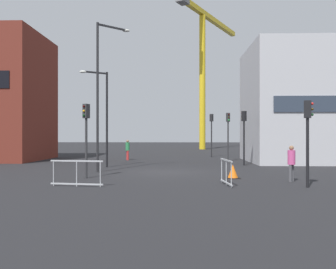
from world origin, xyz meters
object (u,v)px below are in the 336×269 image
(streetlamp_tall, at_px, (101,85))
(traffic_light_corner, at_px, (244,129))
(construction_crane, at_px, (204,53))
(streetlamp_short, at_px, (103,110))
(traffic_light_far, at_px, (86,128))
(traffic_cone_on_verge, at_px, (233,172))
(traffic_light_near, at_px, (211,128))
(pedestrian_walking, at_px, (128,148))
(traffic_light_crosswalk, at_px, (308,128))
(traffic_light_verge, at_px, (228,129))
(pedestrian_waiting, at_px, (291,161))

(streetlamp_tall, relative_size, traffic_light_corner, 2.26)
(construction_crane, relative_size, streetlamp_short, 3.29)
(traffic_light_far, bearing_deg, traffic_cone_on_verge, 1.65)
(traffic_light_near, height_order, pedestrian_walking, traffic_light_near)
(construction_crane, xyz_separation_m, traffic_light_corner, (0.85, -28.04, -11.60))
(traffic_light_far, bearing_deg, traffic_light_near, 65.61)
(streetlamp_tall, distance_m, traffic_light_near, 15.83)
(streetlamp_tall, relative_size, traffic_light_far, 2.35)
(traffic_light_crosswalk, relative_size, traffic_cone_on_verge, 5.17)
(traffic_cone_on_verge, bearing_deg, streetlamp_short, 143.58)
(traffic_light_crosswalk, bearing_deg, streetlamp_tall, 148.90)
(pedestrian_walking, distance_m, traffic_cone_on_verge, 14.21)
(construction_crane, distance_m, traffic_light_verge, 27.07)
(traffic_light_near, bearing_deg, streetlamp_short, -126.16)
(construction_crane, relative_size, traffic_light_crosswalk, 5.85)
(construction_crane, bearing_deg, pedestrian_walking, -109.06)
(traffic_light_verge, height_order, traffic_light_crosswalk, traffic_light_verge)
(construction_crane, bearing_deg, pedestrian_waiting, -87.74)
(traffic_light_verge, bearing_deg, construction_crane, 90.54)
(traffic_light_crosswalk, height_order, traffic_cone_on_verge, traffic_light_crosswalk)
(construction_crane, bearing_deg, traffic_light_near, -91.82)
(streetlamp_tall, bearing_deg, construction_crane, 76.06)
(streetlamp_tall, bearing_deg, pedestrian_waiting, -22.70)
(streetlamp_short, height_order, pedestrian_waiting, streetlamp_short)
(construction_crane, height_order, streetlamp_short, construction_crane)
(traffic_cone_on_verge, bearing_deg, pedestrian_walking, 119.43)
(traffic_light_near, distance_m, pedestrian_waiting, 17.95)
(streetlamp_short, height_order, traffic_cone_on_verge, streetlamp_short)
(pedestrian_walking, height_order, pedestrian_waiting, pedestrian_walking)
(traffic_cone_on_verge, bearing_deg, pedestrian_waiting, -25.49)
(streetlamp_tall, relative_size, traffic_light_verge, 2.21)
(traffic_light_verge, bearing_deg, traffic_cone_on_verge, -96.48)
(streetlamp_short, distance_m, traffic_light_corner, 9.72)
(construction_crane, bearing_deg, traffic_light_verge, -89.46)
(traffic_light_verge, height_order, pedestrian_walking, traffic_light_verge)
(traffic_light_crosswalk, height_order, traffic_light_corner, traffic_light_corner)
(pedestrian_waiting, height_order, traffic_cone_on_verge, pedestrian_waiting)
(streetlamp_tall, relative_size, traffic_light_near, 2.08)
(construction_crane, xyz_separation_m, streetlamp_tall, (-8.11, -32.69, -9.14))
(pedestrian_waiting, bearing_deg, traffic_light_near, 96.58)
(traffic_light_far, xyz_separation_m, pedestrian_walking, (0.21, 12.57, -1.48))
(traffic_light_corner, bearing_deg, traffic_light_crosswalk, -86.23)
(traffic_light_corner, relative_size, pedestrian_walking, 2.23)
(traffic_light_far, bearing_deg, streetlamp_short, 94.00)
(traffic_light_near, bearing_deg, traffic_cone_on_verge, -91.47)
(traffic_light_far, bearing_deg, construction_crane, 77.06)
(traffic_light_far, bearing_deg, traffic_light_corner, 40.33)
(streetlamp_short, xyz_separation_m, traffic_cone_on_verge, (7.59, -5.60, -3.44))
(traffic_light_crosswalk, bearing_deg, traffic_cone_on_verge, 130.48)
(construction_crane, relative_size, traffic_cone_on_verge, 30.25)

